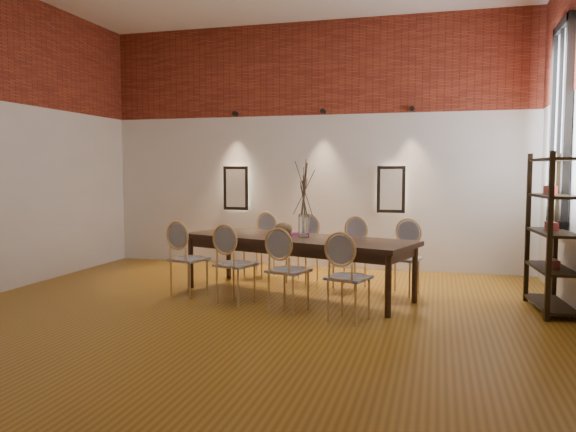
% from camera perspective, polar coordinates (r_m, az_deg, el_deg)
% --- Properties ---
extents(floor, '(7.00, 7.00, 0.02)m').
position_cam_1_polar(floor, '(6.11, -4.93, -10.62)').
color(floor, '#976419').
rests_on(floor, ground).
extents(wall_back, '(7.00, 0.10, 4.00)m').
position_cam_1_polar(wall_back, '(9.32, 2.50, 7.11)').
color(wall_back, silver).
rests_on(wall_back, ground).
extents(brick_band_back, '(7.00, 0.02, 1.50)m').
position_cam_1_polar(brick_band_back, '(9.39, 2.43, 14.77)').
color(brick_band_back, maroon).
rests_on(brick_band_back, ground).
extents(niche_left, '(0.36, 0.06, 0.66)m').
position_cam_1_polar(niche_left, '(9.59, -5.26, 2.84)').
color(niche_left, '#FFEAC6').
rests_on(niche_left, wall_back).
extents(niche_right, '(0.36, 0.06, 0.66)m').
position_cam_1_polar(niche_right, '(9.02, 10.44, 2.68)').
color(niche_right, '#FFEAC6').
rests_on(niche_right, wall_back).
extents(spot_fixture_left, '(0.08, 0.10, 0.08)m').
position_cam_1_polar(spot_fixture_left, '(9.60, -5.38, 10.31)').
color(spot_fixture_left, black).
rests_on(spot_fixture_left, wall_back).
extents(spot_fixture_mid, '(0.08, 0.10, 0.08)m').
position_cam_1_polar(spot_fixture_mid, '(9.19, 3.57, 10.58)').
color(spot_fixture_mid, black).
rests_on(spot_fixture_mid, wall_back).
extents(spot_fixture_right, '(0.08, 0.10, 0.08)m').
position_cam_1_polar(spot_fixture_right, '(9.02, 12.48, 10.60)').
color(spot_fixture_right, black).
rests_on(spot_fixture_right, wall_back).
extents(window_glass, '(0.02, 0.78, 2.38)m').
position_cam_1_polar(window_glass, '(7.70, 26.05, 8.30)').
color(window_glass, silver).
rests_on(window_glass, wall_right).
extents(window_frame, '(0.08, 0.90, 2.50)m').
position_cam_1_polar(window_frame, '(7.69, 25.90, 8.30)').
color(window_frame, black).
rests_on(window_frame, wall_right).
extents(window_mullion, '(0.06, 0.06, 2.40)m').
position_cam_1_polar(window_mullion, '(7.69, 25.90, 8.30)').
color(window_mullion, black).
rests_on(window_mullion, wall_right).
extents(dining_table, '(3.18, 1.86, 0.75)m').
position_cam_1_polar(dining_table, '(7.22, 0.83, -5.10)').
color(dining_table, '#372014').
rests_on(dining_table, floor).
extents(chair_near_a, '(0.55, 0.55, 0.94)m').
position_cam_1_polar(chair_near_a, '(7.29, -10.04, -4.32)').
color(chair_near_a, tan).
rests_on(chair_near_a, floor).
extents(chair_near_b, '(0.55, 0.55, 0.94)m').
position_cam_1_polar(chair_near_b, '(6.80, -5.34, -4.91)').
color(chair_near_b, tan).
rests_on(chair_near_b, floor).
extents(chair_near_c, '(0.55, 0.55, 0.94)m').
position_cam_1_polar(chair_near_c, '(6.37, 0.05, -5.54)').
color(chair_near_c, tan).
rests_on(chair_near_c, floor).
extents(chair_near_d, '(0.55, 0.55, 0.94)m').
position_cam_1_polar(chair_near_d, '(6.00, 6.18, -6.21)').
color(chair_near_d, tan).
rests_on(chair_near_d, floor).
extents(chair_far_a, '(0.55, 0.55, 0.94)m').
position_cam_1_polar(chair_far_a, '(8.47, -2.95, -3.01)').
color(chair_far_a, tan).
rests_on(chair_far_a, floor).
extents(chair_far_b, '(0.55, 0.55, 0.94)m').
position_cam_1_polar(chair_far_b, '(8.05, 1.44, -3.41)').
color(chair_far_b, tan).
rests_on(chair_far_b, floor).
extents(chair_far_c, '(0.55, 0.55, 0.94)m').
position_cam_1_polar(chair_far_c, '(7.69, 6.27, -3.82)').
color(chair_far_c, tan).
rests_on(chair_far_c, floor).
extents(chair_far_d, '(0.55, 0.55, 0.94)m').
position_cam_1_polar(chair_far_d, '(7.38, 11.55, -4.23)').
color(chair_far_d, tan).
rests_on(chair_far_d, floor).
extents(vase, '(0.14, 0.14, 0.30)m').
position_cam_1_polar(vase, '(7.09, 1.62, -1.00)').
color(vase, silver).
rests_on(vase, dining_table).
extents(dried_branches, '(0.50, 0.50, 0.70)m').
position_cam_1_polar(dried_branches, '(7.06, 1.63, 2.64)').
color(dried_branches, '#433728').
rests_on(dried_branches, vase).
extents(bowl, '(0.24, 0.24, 0.18)m').
position_cam_1_polar(bowl, '(7.21, -0.50, -1.39)').
color(bowl, brown).
rests_on(bowl, dining_table).
extents(book, '(0.30, 0.25, 0.03)m').
position_cam_1_polar(book, '(7.41, -0.13, -1.81)').
color(book, '#84194F').
rests_on(book, dining_table).
extents(shelving_rack, '(0.46, 1.03, 1.80)m').
position_cam_1_polar(shelving_rack, '(6.99, 25.32, -1.53)').
color(shelving_rack, black).
rests_on(shelving_rack, floor).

